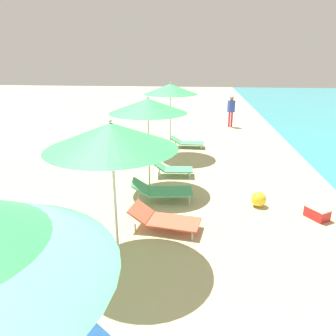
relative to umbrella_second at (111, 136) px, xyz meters
name	(u,v)px	position (x,y,z in m)	size (l,w,h in m)	color
umbrella_second	(111,136)	(0.00, 0.00, 0.00)	(2.37, 2.37, 2.72)	silver
lounger_second_shoreside	(164,219)	(0.80, 1.07, -2.17)	(1.67, 0.93, 0.51)	#D8593F
umbrella_third	(148,106)	(0.11, 3.47, 0.01)	(2.20, 2.20, 2.70)	silver
lounger_third_shoreside	(173,168)	(0.73, 4.49, -2.16)	(1.29, 0.63, 0.50)	#4CA572
lounger_third_inland	(162,190)	(0.58, 2.54, -2.10)	(1.69, 0.89, 0.60)	#4CA572
umbrella_farthest	(170,89)	(0.44, 6.87, 0.14)	(2.06, 2.06, 2.82)	silver
lounger_farthest_shoreside	(187,142)	(1.05, 8.02, -2.19)	(1.45, 0.65, 0.46)	#4CA572
person_walking_mid	(231,108)	(3.28, 12.45, -1.41)	(0.42, 0.37, 1.68)	#D8334C
cooler_box	(317,212)	(4.46, 1.93, -2.27)	(0.58, 0.63, 0.31)	red
beach_ball	(259,199)	(3.15, 2.48, -2.23)	(0.39, 0.39, 0.39)	yellow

